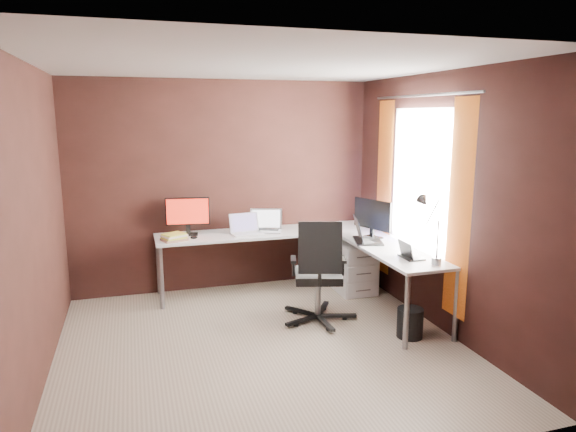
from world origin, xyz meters
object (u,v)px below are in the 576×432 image
(laptop_white, at_px, (246,229))
(wastebasket, at_px, (410,323))
(laptop_silver, at_px, (266,226))
(desk_lamp, at_px, (428,220))
(laptop_black_small, at_px, (409,254))
(office_chair, at_px, (318,292))
(monitor_left, at_px, (188,214))
(drawer_pedestal, at_px, (354,267))
(monitor_right, at_px, (373,216))
(laptop_black_big, at_px, (364,236))
(book_stack, at_px, (174,237))

(laptop_white, relative_size, wastebasket, 1.32)
(laptop_silver, xyz_separation_m, desk_lamp, (1.09, -1.77, 0.35))
(desk_lamp, bearing_deg, laptop_black_small, 85.74)
(office_chair, bearing_deg, laptop_white, 133.01)
(desk_lamp, bearing_deg, wastebasket, 145.68)
(monitor_left, relative_size, office_chair, 0.46)
(drawer_pedestal, distance_m, laptop_silver, 1.17)
(monitor_right, distance_m, desk_lamp, 1.07)
(office_chair, bearing_deg, desk_lamp, -21.66)
(monitor_left, height_order, laptop_black_big, monitor_left)
(monitor_left, distance_m, monitor_right, 2.10)
(monitor_right, xyz_separation_m, office_chair, (-0.79, -0.41, -0.66))
(laptop_silver, xyz_separation_m, laptop_black_small, (1.03, -1.57, -0.02))
(laptop_silver, height_order, laptop_black_big, laptop_black_big)
(monitor_right, height_order, desk_lamp, desk_lamp)
(laptop_silver, xyz_separation_m, wastebasket, (0.97, -1.74, -0.64))
(drawer_pedestal, xyz_separation_m, laptop_white, (-1.25, 0.31, 0.48))
(monitor_right, relative_size, laptop_black_big, 1.06)
(monitor_left, bearing_deg, book_stack, -118.71)
(drawer_pedestal, height_order, laptop_silver, laptop_silver)
(monitor_left, bearing_deg, laptop_white, -4.14)
(office_chair, bearing_deg, drawer_pedestal, 61.30)
(laptop_black_small, bearing_deg, monitor_right, 0.11)
(drawer_pedestal, xyz_separation_m, monitor_left, (-1.89, 0.45, 0.68))
(book_stack, relative_size, desk_lamp, 0.47)
(laptop_black_big, height_order, wastebasket, laptop_black_big)
(laptop_white, xyz_separation_m, book_stack, (-0.83, -0.10, -0.01))
(laptop_silver, bearing_deg, desk_lamp, -38.59)
(desk_lamp, bearing_deg, laptop_silver, 99.93)
(laptop_white, distance_m, laptop_silver, 0.28)
(monitor_right, height_order, laptop_silver, monitor_right)
(laptop_white, height_order, laptop_silver, laptop_silver)
(laptop_silver, bearing_deg, drawer_pedestal, -1.94)
(laptop_black_big, bearing_deg, laptop_silver, 64.47)
(drawer_pedestal, height_order, book_stack, book_stack)
(laptop_black_small, height_order, wastebasket, laptop_black_small)
(laptop_white, height_order, wastebasket, laptop_white)
(monitor_left, height_order, laptop_silver, monitor_left)
(drawer_pedestal, xyz_separation_m, monitor_right, (0.06, -0.32, 0.68))
(laptop_white, bearing_deg, desk_lamp, -58.52)
(laptop_white, bearing_deg, book_stack, 179.38)
(monitor_right, distance_m, laptop_black_small, 0.88)
(book_stack, bearing_deg, laptop_black_big, -18.09)
(laptop_black_small, xyz_separation_m, wastebasket, (-0.06, -0.17, -0.63))
(drawer_pedestal, height_order, monitor_right, monitor_right)
(desk_lamp, height_order, office_chair, desk_lamp)
(monitor_left, height_order, desk_lamp, desk_lamp)
(office_chair, bearing_deg, monitor_left, 151.01)
(monitor_left, height_order, book_stack, monitor_left)
(monitor_left, bearing_deg, drawer_pedestal, -4.93)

